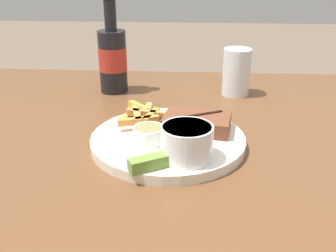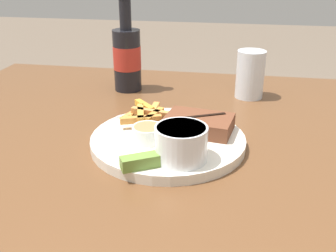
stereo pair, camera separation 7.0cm
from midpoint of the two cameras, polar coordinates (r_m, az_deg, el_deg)
name	(u,v)px [view 2 (the right image)]	position (r m, az deg, el deg)	size (l,w,h in m)	color
dining_table	(168,189)	(0.76, 2.66, -9.17)	(1.14, 0.95, 0.76)	brown
dinner_plate	(168,141)	(0.71, 2.81, -2.21)	(0.28, 0.28, 0.02)	silver
steak_portion	(199,124)	(0.72, 7.24, 0.28)	(0.13, 0.10, 0.03)	brown
fries_pile	(148,116)	(0.76, -0.27, 1.46)	(0.13, 0.13, 0.02)	gold
coleslaw_cup	(181,141)	(0.62, 5.15, -2.31)	(0.08, 0.08, 0.06)	white
dipping_sauce_cup	(148,133)	(0.68, -0.02, -1.07)	(0.06, 0.06, 0.03)	silver
pickle_spear	(145,161)	(0.60, -0.01, -5.14)	(0.08, 0.06, 0.02)	olive
fork_utensil	(140,124)	(0.75, -1.49, 0.16)	(0.12, 0.08, 0.00)	#B7B7BC
beer_bottle	(127,56)	(0.98, -3.93, 10.07)	(0.07, 0.07, 0.24)	black
drinking_glass	(250,74)	(0.96, 13.91, 7.26)	(0.07, 0.07, 0.11)	silver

